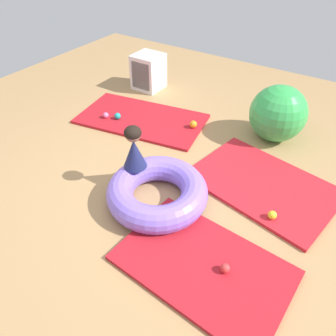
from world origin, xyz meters
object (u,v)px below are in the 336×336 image
at_px(play_ball_pink, 106,115).
at_px(play_ball_teal, 118,116).
at_px(play_ball_red, 225,268).
at_px(play_ball_orange, 193,124).
at_px(play_ball_yellow, 272,215).
at_px(child_in_navy, 134,148).
at_px(storage_cube, 148,72).
at_px(exercise_ball_large, 278,113).
at_px(inflatable_cushion, 157,192).

bearing_deg(play_ball_pink, play_ball_teal, 23.35).
bearing_deg(play_ball_red, play_ball_teal, 149.11).
bearing_deg(play_ball_pink, play_ball_orange, 21.38).
bearing_deg(play_ball_yellow, child_in_navy, -167.77).
xyz_separation_m(play_ball_pink, play_ball_orange, (1.17, 0.46, 0.01)).
relative_size(play_ball_red, play_ball_yellow, 0.96).
relative_size(child_in_navy, play_ball_pink, 5.90).
bearing_deg(storage_cube, exercise_ball_large, -7.32).
height_order(inflatable_cushion, play_ball_red, inflatable_cushion).
relative_size(play_ball_pink, play_ball_orange, 0.80).
bearing_deg(play_ball_red, storage_cube, 136.22).
relative_size(play_ball_teal, exercise_ball_large, 0.12).
bearing_deg(play_ball_red, inflatable_cushion, 157.65).
height_order(play_ball_teal, play_ball_yellow, play_ball_teal).
relative_size(inflatable_cushion, play_ball_teal, 11.56).
height_order(child_in_navy, exercise_ball_large, child_in_navy).
bearing_deg(play_ball_pink, exercise_ball_large, 22.47).
distance_m(play_ball_red, play_ball_pink, 2.84).
distance_m(child_in_navy, storage_cube, 2.44).
distance_m(play_ball_orange, storage_cube, 1.48).
bearing_deg(play_ball_orange, storage_cube, 150.81).
bearing_deg(play_ball_teal, exercise_ball_large, 22.40).
xyz_separation_m(play_ball_red, storage_cube, (-2.62, 2.51, 0.20)).
bearing_deg(storage_cube, play_ball_pink, -84.48).
height_order(play_ball_red, play_ball_pink, play_ball_red).
bearing_deg(play_ball_teal, child_in_navy, -41.29).
relative_size(inflatable_cushion, play_ball_pink, 12.71).
bearing_deg(play_ball_teal, play_ball_orange, 21.06).
bearing_deg(play_ball_teal, play_ball_yellow, -14.06).
bearing_deg(storage_cube, inflatable_cushion, -51.84).
xyz_separation_m(inflatable_cushion, exercise_ball_large, (0.59, 1.83, 0.22)).
bearing_deg(inflatable_cushion, child_in_navy, 165.87).
relative_size(child_in_navy, play_ball_teal, 5.36).
xyz_separation_m(play_ball_yellow, exercise_ball_large, (-0.49, 1.43, 0.28)).
distance_m(play_ball_orange, exercise_ball_large, 1.09).
bearing_deg(inflatable_cushion, play_ball_pink, 148.74).
bearing_deg(exercise_ball_large, inflatable_cushion, -108.00).
bearing_deg(storage_cube, play_ball_red, -43.78).
height_order(child_in_navy, play_ball_orange, child_in_navy).
bearing_deg(child_in_navy, play_ball_red, -140.59).
bearing_deg(play_ball_pink, play_ball_red, -28.03).
distance_m(play_ball_red, storage_cube, 3.63).
relative_size(child_in_navy, play_ball_orange, 4.70).
bearing_deg(play_ball_teal, play_ball_red, -30.89).
height_order(inflatable_cushion, storage_cube, storage_cube).
relative_size(inflatable_cushion, play_ball_red, 12.50).
height_order(play_ball_orange, storage_cube, storage_cube).
bearing_deg(child_in_navy, play_ball_pink, 24.51).
bearing_deg(child_in_navy, play_ball_orange, -28.42).
bearing_deg(inflatable_cushion, storage_cube, 128.16).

